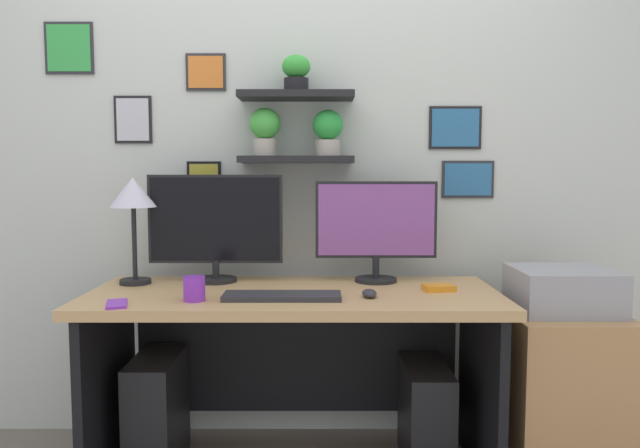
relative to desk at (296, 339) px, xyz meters
name	(u,v)px	position (x,y,z in m)	size (l,w,h in m)	color
back_wall_assembly	(298,143)	(0.00, 0.38, 0.81)	(4.40, 0.24, 2.70)	silver
desk	(296,339)	(0.00, 0.00, 0.00)	(1.62, 0.68, 0.75)	tan
monitor_left	(217,224)	(-0.34, 0.16, 0.46)	(0.57, 0.18, 0.46)	black
monitor_right	(377,226)	(0.34, 0.16, 0.45)	(0.52, 0.18, 0.43)	black
keyboard	(283,296)	(-0.04, -0.20, 0.22)	(0.44, 0.14, 0.02)	#2D2D33
computer_mouse	(370,293)	(0.29, -0.17, 0.23)	(0.06, 0.09, 0.03)	#2D2D33
desk_lamp	(134,200)	(-0.68, 0.10, 0.57)	(0.19, 0.19, 0.45)	black
cell_phone	(118,304)	(-0.62, -0.30, 0.22)	(0.07, 0.14, 0.01)	purple
coffee_mug	(195,289)	(-0.36, -0.23, 0.26)	(0.08, 0.08, 0.09)	purple
scissors_tray	(440,288)	(0.58, -0.04, 0.22)	(0.12, 0.08, 0.02)	orange
drawer_cabinet	(560,394)	(1.06, -0.07, -0.20)	(0.44, 0.50, 0.67)	tan
printer	(564,290)	(1.06, -0.07, 0.22)	(0.38, 0.34, 0.17)	#9E9EA3
computer_tower_left	(158,412)	(-0.57, 0.00, -0.31)	(0.18, 0.40, 0.47)	black
computer_tower_right	(427,416)	(0.54, 0.01, -0.33)	(0.18, 0.40, 0.43)	black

